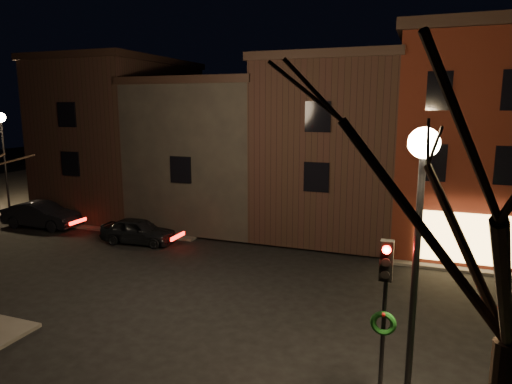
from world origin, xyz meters
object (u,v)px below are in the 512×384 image
street_lamp_near (420,200)px  parked_car_b (42,215)px  parked_car_a (138,231)px  traffic_signal (385,299)px  street_lamp_far (2,135)px

street_lamp_near → parked_car_b: 23.67m
street_lamp_near → parked_car_a: bearing=144.2°
street_lamp_near → traffic_signal: 2.49m
street_lamp_near → parked_car_a: (-13.63, 9.84, -4.52)m
traffic_signal → parked_car_b: size_ratio=0.89×
parked_car_b → street_lamp_near: bearing=-119.8°
street_lamp_near → street_lamp_far: size_ratio=1.00×
street_lamp_near → traffic_signal: (-0.60, 0.49, -2.37)m
street_lamp_far → traffic_signal: (24.60, -11.71, -2.37)m
street_lamp_near → street_lamp_far: 28.00m
traffic_signal → parked_car_b: (-20.15, 10.01, -2.05)m
traffic_signal → street_lamp_near: bearing=-39.4°
parked_car_a → parked_car_b: size_ratio=0.85×
traffic_signal → parked_car_b: traffic_signal is taller
parked_car_a → street_lamp_far: bearing=74.1°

